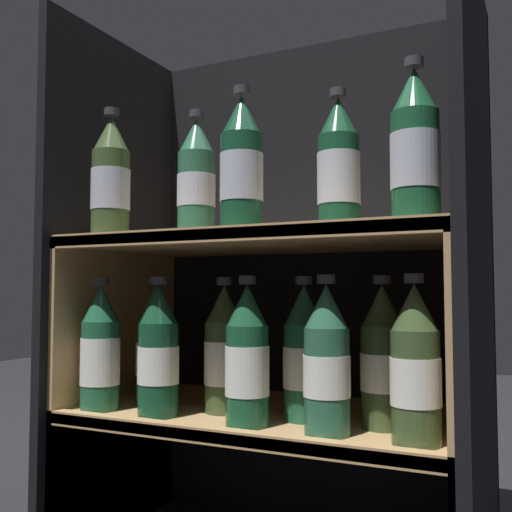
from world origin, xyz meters
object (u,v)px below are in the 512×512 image
Objects in this scene: bottle_lower_back_3 at (383,360)px; bottle_lower_front_0 at (100,352)px; bottle_upper_front_1 at (242,167)px; bottle_upper_front_2 at (415,150)px; bottle_upper_back_1 at (339,169)px; bottle_upper_back_0 at (196,181)px; bottle_lower_front_2 at (247,360)px; bottle_lower_back_0 at (155,348)px; bottle_lower_back_1 at (224,353)px; bottle_upper_front_0 at (111,180)px; bottle_lower_front_3 at (327,363)px; bottle_lower_front_4 at (415,368)px; bottle_lower_back_2 at (304,356)px; bottle_lower_front_1 at (158,354)px.

bottle_lower_front_0 is at bearing -171.00° from bottle_lower_back_3.
bottle_upper_front_2 is at bearing 0.00° from bottle_upper_front_1.
bottle_lower_back_3 is at bearing 0.00° from bottle_upper_back_1.
bottle_upper_back_0 is 0.28m from bottle_upper_back_1.
bottle_upper_back_1 reaches higher than bottle_lower_front_0.
bottle_lower_front_2 is 1.00× the size of bottle_lower_back_0.
bottle_lower_front_2 is at bearing -42.63° from bottle_lower_back_1.
bottle_upper_front_0 is 1.00× the size of bottle_upper_back_1.
bottle_upper_front_0 is 1.00× the size of bottle_lower_front_3.
bottle_upper_front_1 is at bearing -180.00° from bottle_lower_front_4.
bottle_lower_front_3 is (0.42, 0.00, -0.32)m from bottle_upper_front_0.
bottle_lower_front_3 is (0.00, -0.08, -0.32)m from bottle_upper_back_1.
bottle_upper_front_0 is 0.42m from bottle_upper_back_1.
bottle_upper_back_1 is 1.00× the size of bottle_lower_back_2.
bottle_upper_back_0 and bottle_upper_back_1 have the same top height.
bottle_lower_front_0 is 0.13m from bottle_lower_front_1.
bottle_upper_front_1 is 1.00× the size of bottle_lower_back_1.
bottle_upper_front_1 is at bearing -180.00° from bottle_lower_front_2.
bottle_lower_front_1 and bottle_lower_front_4 have the same top height.
bottle_upper_front_2 reaches higher than bottle_lower_front_4.
bottle_upper_front_1 is at bearing -159.41° from bottle_lower_back_3.
bottle_upper_back_1 is (-0.14, 0.08, -0.00)m from bottle_upper_front_2.
bottle_upper_front_1 is at bearing -19.36° from bottle_lower_back_0.
bottle_lower_front_3 is 0.24m from bottle_lower_back_1.
bottle_upper_back_1 is at bearing 93.24° from bottle_lower_front_3.
bottle_lower_back_0 is at bearing 171.03° from bottle_lower_front_4.
bottle_lower_front_4 is (0.13, 0.00, -0.00)m from bottle_lower_front_3.
bottle_lower_back_1 and bottle_lower_back_3 have the same top height.
bottle_upper_front_0 is 1.00× the size of bottle_upper_front_1.
bottle_upper_back_0 is at bearing 71.97° from bottle_lower_front_1.
bottle_lower_front_1 is at bearing -161.69° from bottle_lower_back_2.
bottle_lower_front_1 and bottle_lower_front_2 have the same top height.
bottle_lower_front_1 is 0.25m from bottle_lower_back_2.
bottle_upper_front_2 is 1.00× the size of bottle_lower_back_2.
bottle_lower_back_3 is (0.29, -0.00, 0.00)m from bottle_lower_back_1.
bottle_lower_front_0 is (-0.29, 0.00, -0.32)m from bottle_upper_front_1.
bottle_upper_back_1 is at bearing 10.44° from bottle_lower_front_0.
bottle_lower_front_4 is (0.57, 0.00, 0.00)m from bottle_lower_front_0.
bottle_upper_front_0 reaches higher than bottle_lower_front_4.
bottle_upper_front_0 is at bearing -167.22° from bottle_lower_back_2.
bottle_upper_back_1 reaches higher than bottle_lower_front_4.
bottle_lower_front_0 is 1.00× the size of bottle_lower_front_3.
bottle_upper_back_0 is 1.00× the size of bottle_upper_back_1.
bottle_upper_back_0 is 1.00× the size of bottle_lower_front_2.
bottle_lower_front_3 and bottle_lower_back_3 have the same top height.
bottle_lower_front_1 is at bearing 180.00° from bottle_lower_front_3.
bottle_upper_front_2 is at bearing -10.76° from bottle_upper_back_0.
bottle_lower_front_0 is (-0.43, -0.08, -0.32)m from bottle_upper_back_1.
bottle_upper_front_1 is 1.00× the size of bottle_lower_front_1.
bottle_lower_back_2 is at bearing 158.72° from bottle_upper_front_2.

